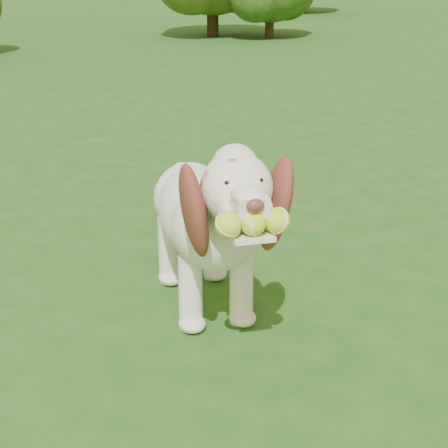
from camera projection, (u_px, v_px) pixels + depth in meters
name	position (u px, v px, depth m)	size (l,w,h in m)	color
ground	(108.00, 322.00, 3.11)	(80.00, 80.00, 0.00)	#1B4A15
dog	(208.00, 213.00, 3.06)	(0.61, 1.28, 0.83)	silver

